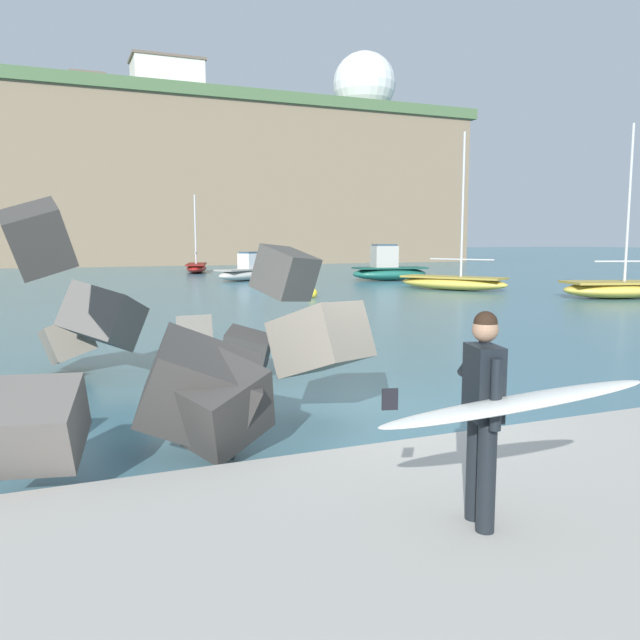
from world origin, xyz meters
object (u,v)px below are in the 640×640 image
Objects in this scene: boat_mid_centre at (616,288)px; surfer_with_board at (492,405)px; boat_near_left at (453,282)px; station_building_east at (167,83)px; mooring_buoy_inner at (313,293)px; boat_near_right at (248,272)px; station_building_central at (87,96)px; boat_mid_right at (388,269)px; radar_dome at (364,87)px; boat_mid_left at (196,267)px.

surfer_with_board is at bearing -139.36° from boat_mid_centre.
boat_mid_centre is (4.02, -6.87, 0.01)m from boat_near_left.
mooring_buoy_inner is at bearing -92.66° from station_building_east.
surfer_with_board is 0.42× the size of boat_near_right.
boat_near_right is 22.04m from boat_mid_centre.
boat_near_left is 1.05× the size of boat_mid_centre.
boat_mid_right is at bearing -73.02° from station_building_central.
boat_near_left is 8.67m from mooring_buoy_inner.
radar_dome is 1.70× the size of station_building_central.
station_building_central reaches higher than boat_near_right.
station_building_east reaches higher than boat_mid_centre.
boat_mid_right is at bearing 101.93° from boat_mid_centre.
boat_near_right is 11.69m from boat_mid_left.
surfer_with_board is 85.20m from station_building_central.
boat_near_left is 1.22× the size of station_building_central.
boat_near_right is 0.67× the size of boat_mid_centre.
boat_near_right is 0.45× the size of radar_dome.
boat_near_right is at bearing -81.67° from station_building_central.
mooring_buoy_inner is at bearing -169.90° from boat_near_left.
boat_mid_centre reaches higher than boat_mid_left.
boat_near_right is (-7.73, 11.78, 0.14)m from boat_near_left.
boat_mid_right is 46.98m from station_building_east.
boat_near_right is 0.61× the size of station_building_east.
radar_dome reaches higher than mooring_buoy_inner.
station_building_central reaches higher than boat_mid_centre.
station_building_central reaches higher than boat_mid_right.
station_building_east reaches higher than station_building_central.
boat_near_left is 1.53× the size of boat_mid_right.
station_building_central is at bearing 95.76° from mooring_buoy_inner.
station_building_central reaches higher than boat_near_left.
radar_dome is (39.03, 81.23, 23.18)m from surfer_with_board.
station_building_east reaches higher than boat_mid_left.
boat_near_left reaches higher than surfer_with_board.
mooring_buoy_inner is (-8.53, -1.52, -0.22)m from boat_near_left.
radar_dome is (18.99, 64.02, 24.00)m from boat_mid_centre.
boat_near_left is at bearing -69.66° from boat_mid_left.
radar_dome is (31.54, 58.68, 24.23)m from mooring_buoy_inner.
boat_mid_left is 1.21× the size of boat_mid_right.
boat_mid_left is at bearing 90.36° from mooring_buoy_inner.
boat_near_left is at bearing 56.35° from surfer_with_board.
station_building_central is at bearing 103.94° from boat_near_left.
station_building_central reaches higher than mooring_buoy_inner.
boat_mid_right is (9.47, -14.97, 0.29)m from boat_mid_left.
station_building_east is at bearing -166.76° from radar_dome.
boat_mid_right is 0.80× the size of station_building_central.
station_building_central is (-37.64, 1.76, -3.92)m from radar_dome.
mooring_buoy_inner is 0.04× the size of radar_dome.
station_building_central reaches higher than boat_mid_left.
boat_mid_right is 11.92× the size of mooring_buoy_inner.
station_building_east is (8.50, -8.61, 0.39)m from station_building_central.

